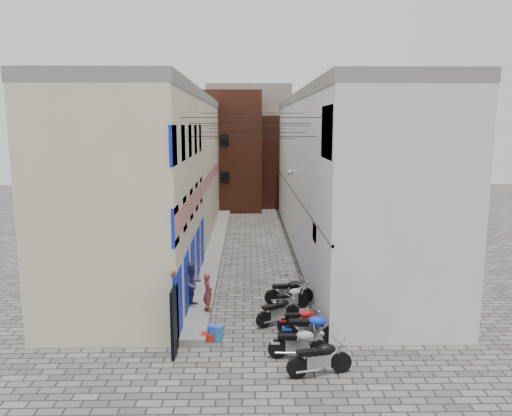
{
  "coord_description": "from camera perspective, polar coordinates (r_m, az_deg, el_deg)",
  "views": [
    {
      "loc": [
        -0.2,
        -15.49,
        7.26
      ],
      "look_at": [
        0.26,
        9.88,
        3.0
      ],
      "focal_mm": 35.0,
      "sensor_mm": 36.0,
      "label": 1
    }
  ],
  "objects": [
    {
      "name": "motorcycle_a",
      "position": [
        15.27,
        7.28,
        -16.5
      ],
      "size": [
        2.09,
        1.06,
        1.16
      ],
      "primitive_type": null,
      "rotation": [
        0.0,
        0.0,
        -1.35
      ],
      "color": "black",
      "rests_on": "ground"
    },
    {
      "name": "far_shopfront",
      "position": [
        41.14,
        -0.75,
        1.06
      ],
      "size": [
        2.0,
        0.3,
        2.4
      ],
      "primitive_type": "cube",
      "color": "black",
      "rests_on": "ground"
    },
    {
      "name": "building_right",
      "position": [
        29.09,
        9.29,
        3.97
      ],
      "size": [
        5.94,
        26.0,
        9.0
      ],
      "color": "silver",
      "rests_on": "ground"
    },
    {
      "name": "water_jug_near",
      "position": [
        17.49,
        -4.36,
        -14.08
      ],
      "size": [
        0.43,
        0.43,
        0.53
      ],
      "primitive_type": "cylinder",
      "rotation": [
        0.0,
        0.0,
        -0.32
      ],
      "color": "#236AB2",
      "rests_on": "ground"
    },
    {
      "name": "ground",
      "position": [
        17.11,
        -0.28,
        -15.58
      ],
      "size": [
        90.0,
        90.0,
        0.0
      ],
      "primitive_type": "plane",
      "color": "#4E4C4A",
      "rests_on": "ground"
    },
    {
      "name": "person_b",
      "position": [
        19.78,
        -7.31,
        -8.61
      ],
      "size": [
        1.07,
        1.08,
        1.75
      ],
      "primitive_type": "imported",
      "rotation": [
        0.0,
        0.0,
        0.81
      ],
      "color": "#393B55",
      "rests_on": "plinth"
    },
    {
      "name": "motorcycle_g",
      "position": [
        20.64,
        3.8,
        -9.34
      ],
      "size": [
        2.12,
        0.97,
        1.18
      ],
      "primitive_type": null,
      "rotation": [
        0.0,
        0.0,
        -1.41
      ],
      "color": "black",
      "rests_on": "ground"
    },
    {
      "name": "building_far_brick_right",
      "position": [
        45.72,
        2.99,
        5.43
      ],
      "size": [
        5.0,
        6.0,
        8.0
      ],
      "primitive_type": "cube",
      "color": "brown",
      "rests_on": "ground"
    },
    {
      "name": "person_a",
      "position": [
        19.22,
        -5.53,
        -9.55
      ],
      "size": [
        0.56,
        0.64,
        1.49
      ],
      "primitive_type": "imported",
      "rotation": [
        0.0,
        0.0,
        2.03
      ],
      "color": "brown",
      "rests_on": "plinth"
    },
    {
      "name": "plinth",
      "position": [
        29.43,
        -4.62,
        -4.53
      ],
      "size": [
        0.9,
        26.0,
        0.25
      ],
      "primitive_type": "cube",
      "color": "slate",
      "rests_on": "ground"
    },
    {
      "name": "building_far_brick_left",
      "position": [
        43.59,
        -3.42,
        6.54
      ],
      "size": [
        6.0,
        6.0,
        10.0
      ],
      "primitive_type": "cube",
      "color": "brown",
      "rests_on": "ground"
    },
    {
      "name": "building_far_concrete",
      "position": [
        49.53,
        -0.81,
        7.49
      ],
      "size": [
        8.0,
        5.0,
        11.0
      ],
      "primitive_type": "cube",
      "color": "slate",
      "rests_on": "ground"
    },
    {
      "name": "motorcycle_d",
      "position": [
        18.04,
        5.19,
        -12.53
      ],
      "size": [
        1.76,
        0.66,
        1.0
      ],
      "primitive_type": null,
      "rotation": [
        0.0,
        0.0,
        -1.51
      ],
      "color": "red",
      "rests_on": "ground"
    },
    {
      "name": "water_jug_far",
      "position": [
        17.53,
        -5.01,
        -14.02
      ],
      "size": [
        0.44,
        0.44,
        0.54
      ],
      "primitive_type": "cylinder",
      "rotation": [
        0.0,
        0.0,
        -0.34
      ],
      "color": "blue",
      "rests_on": "ground"
    },
    {
      "name": "motorcycle_c",
      "position": [
        17.11,
        6.27,
        -13.41
      ],
      "size": [
        2.1,
        0.68,
        1.21
      ],
      "primitive_type": null,
      "rotation": [
        0.0,
        0.0,
        -1.56
      ],
      "color": "#0E33D7",
      "rests_on": "ground"
    },
    {
      "name": "red_crate",
      "position": [
        17.56,
        -5.53,
        -14.46
      ],
      "size": [
        0.43,
        0.32,
        0.27
      ],
      "primitive_type": "cube",
      "rotation": [
        0.0,
        0.0,
        -0.0
      ],
      "color": "red",
      "rests_on": "ground"
    },
    {
      "name": "building_left",
      "position": [
        28.97,
        -10.55,
        3.9
      ],
      "size": [
        5.1,
        27.0,
        9.0
      ],
      "color": "beige",
      "rests_on": "ground"
    },
    {
      "name": "motorcycle_f",
      "position": [
        19.93,
        4.01,
        -10.21
      ],
      "size": [
        1.86,
        1.55,
        1.08
      ],
      "primitive_type": null,
      "rotation": [
        0.0,
        0.0,
        -0.96
      ],
      "color": "#B2B1B6",
      "rests_on": "ground"
    },
    {
      "name": "motorcycle_b",
      "position": [
        16.2,
        4.86,
        -14.97
      ],
      "size": [
        1.94,
        0.68,
        1.11
      ],
      "primitive_type": null,
      "rotation": [
        0.0,
        0.0,
        -1.61
      ],
      "color": "#A09FA4",
      "rests_on": "ground"
    },
    {
      "name": "overhead_wires",
      "position": [
        23.14,
        -0.55,
        9.19
      ],
      "size": [
        5.8,
        13.02,
        1.32
      ],
      "color": "black",
      "rests_on": "ground"
    },
    {
      "name": "motorcycle_e",
      "position": [
        18.71,
        2.54,
        -11.51
      ],
      "size": [
        1.91,
        1.52,
        1.09
      ],
      "primitive_type": null,
      "rotation": [
        0.0,
        0.0,
        -1.0
      ],
      "color": "black",
      "rests_on": "ground"
    }
  ]
}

